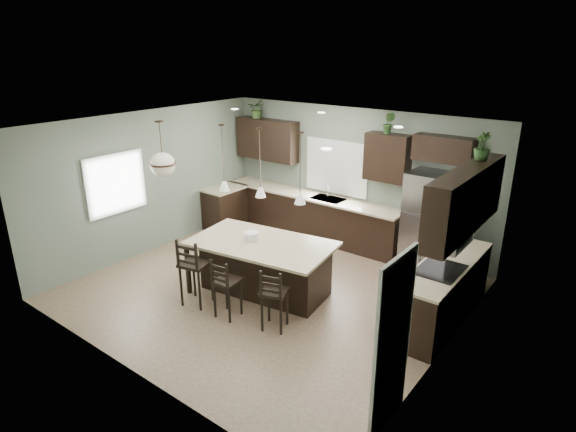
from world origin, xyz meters
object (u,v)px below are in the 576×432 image
Objects in this scene: kitchen_island at (262,268)px; serving_dish at (251,236)px; refrigerator at (431,223)px; bar_stool_right at (275,298)px; plant_back_left at (257,109)px; bar_stool_left at (196,271)px; bar_stool_center at (227,287)px.

kitchen_island is 9.67× the size of serving_dish.
refrigerator is 3.45m from bar_stool_right.
refrigerator is 4.48× the size of plant_back_left.
serving_dish is 0.21× the size of bar_stool_left.
plant_back_left reaches higher than bar_stool_center.
bar_stool_left reaches higher than serving_dish.
bar_stool_right reaches higher than kitchen_island.
serving_dish is 0.58× the size of plant_back_left.
bar_stool_center is (0.67, 0.02, -0.09)m from bar_stool_left.
kitchen_island is 4.19m from plant_back_left.
refrigerator is 3.30m from serving_dish.
kitchen_island is 1.10m from bar_stool_left.
refrigerator is at bearing 45.66° from kitchen_island.
refrigerator is 7.71× the size of serving_dish.
bar_stool_right is (0.84, -0.70, 0.03)m from kitchen_island.
bar_stool_center is 2.39× the size of plant_back_left.
bar_stool_left reaches higher than kitchen_island.
refrigerator is at bearing 42.06° from bar_stool_left.
bar_stool_center is at bearing -117.63° from refrigerator.
refrigerator is at bearing 57.44° from bar_stool_center.
bar_stool_left reaches higher than bar_stool_center.
serving_dish is at bearing -51.43° from plant_back_left.
bar_stool_left is at bearing -63.93° from plant_back_left.
serving_dish is 3.85m from plant_back_left.
refrigerator is 1.87× the size of bar_stool_center.
refrigerator is 4.27m from bar_stool_left.
kitchen_island is at bearing 8.38° from serving_dish.
kitchen_island is 5.62× the size of plant_back_left.
bar_stool_left reaches higher than bar_stool_right.
bar_stool_right is at bearing -107.35° from refrigerator.
refrigerator is at bearing 51.56° from serving_dish.
serving_dish reaches higher than bar_stool_right.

